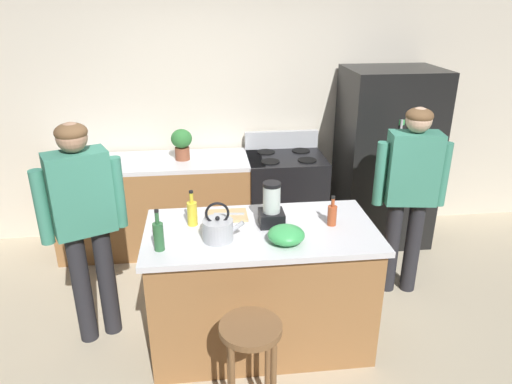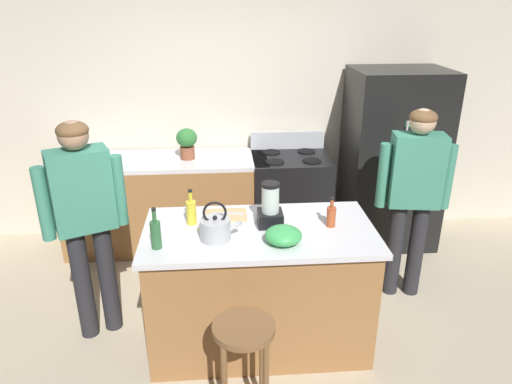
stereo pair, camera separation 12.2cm
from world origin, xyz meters
name	(u,v)px [view 1 (the left image)]	position (x,y,z in m)	size (l,w,h in m)	color
ground_plane	(261,339)	(0.00, 0.00, 0.00)	(14.00, 14.00, 0.00)	beige
back_wall	(238,107)	(0.00, 1.95, 1.35)	(8.00, 0.10, 2.70)	beige
kitchen_island	(261,287)	(0.00, 0.00, 0.47)	(1.59, 0.82, 0.94)	#9E6B3D
back_counter_run	(163,204)	(-0.80, 1.55, 0.47)	(2.00, 0.64, 0.94)	#9E6B3D
refrigerator	(386,158)	(1.46, 1.50, 0.89)	(0.90, 0.73, 1.78)	black
stove_range	(285,199)	(0.44, 1.52, 0.48)	(0.76, 0.65, 1.12)	black
person_by_island_left	(84,215)	(-1.21, 0.20, 1.01)	(0.57, 0.37, 1.67)	#26262B
person_by_sink_right	(410,186)	(1.29, 0.53, 0.98)	(0.60, 0.27, 1.63)	#26262B
bar_stool	(251,348)	(-0.15, -0.71, 0.54)	(0.36, 0.36, 0.70)	brown
potted_plant	(182,142)	(-0.57, 1.55, 1.11)	(0.20, 0.20, 0.30)	brown
blender_appliance	(272,207)	(0.08, 0.06, 1.07)	(0.17, 0.17, 0.31)	black
bottle_soda	(192,213)	(-0.46, 0.12, 1.03)	(0.07, 0.07, 0.26)	yellow
bottle_olive_oil	(159,235)	(-0.67, -0.21, 1.04)	(0.07, 0.07, 0.28)	#2D6638
bottle_cooking_sauce	(332,215)	(0.50, 0.01, 1.01)	(0.06, 0.06, 0.22)	#B24C26
mixing_bowl	(286,235)	(0.14, -0.20, 0.99)	(0.24, 0.24, 0.11)	#3FB259
tea_kettle	(218,229)	(-0.30, -0.12, 1.01)	(0.28, 0.20, 0.27)	#B7BABF
cutting_board	(226,216)	(-0.22, 0.22, 0.95)	(0.30, 0.20, 0.02)	tan
chef_knife	(229,214)	(-0.20, 0.22, 0.96)	(0.22, 0.03, 0.01)	#B7BABF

